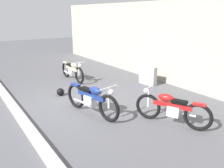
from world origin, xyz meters
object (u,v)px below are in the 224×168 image
object	(u,v)px
stone_marker	(148,76)
motorcycle_red	(171,108)
motorcycle_blue	(92,99)
motorcycle_cream	(72,71)
helmet	(60,92)

from	to	relation	value
stone_marker	motorcycle_red	xyz separation A→B (m)	(2.98, -1.90, 0.06)
motorcycle_red	motorcycle_blue	size ratio (longest dim) A/B	0.88
motorcycle_cream	motorcycle_red	distance (m)	5.27
helmet	motorcycle_blue	world-z (taller)	motorcycle_blue
stone_marker	helmet	distance (m)	3.50
motorcycle_cream	motorcycle_red	xyz separation A→B (m)	(5.26, 0.32, 0.01)
stone_marker	motorcycle_cream	xyz separation A→B (m)	(-2.28, -2.22, 0.05)
stone_marker	motorcycle_blue	world-z (taller)	motorcycle_blue
motorcycle_blue	motorcycle_cream	bearing A→B (deg)	151.37
helmet	motorcycle_red	bearing A→B (deg)	22.47
motorcycle_red	motorcycle_cream	bearing A→B (deg)	-21.15
helmet	motorcycle_red	xyz separation A→B (m)	(3.67, 1.52, 0.30)
helmet	motorcycle_blue	bearing A→B (deg)	3.75
motorcycle_cream	helmet	bearing A→B (deg)	-38.37
helmet	motorcycle_blue	size ratio (longest dim) A/B	0.13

